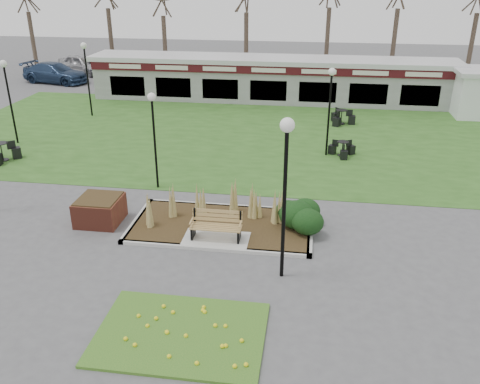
# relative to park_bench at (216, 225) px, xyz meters

# --- Properties ---
(ground) EXTENTS (100.00, 100.00, 0.00)m
(ground) POSITION_rel_park_bench_xyz_m (0.00, -0.25, -0.59)
(ground) COLOR #515154
(ground) RESTS_ON ground
(lawn) EXTENTS (34.00, 16.00, 0.02)m
(lawn) POSITION_rel_park_bench_xyz_m (0.00, 11.75, -0.58)
(lawn) COLOR #2B561B
(lawn) RESTS_ON ground
(flower_bed) EXTENTS (4.20, 3.00, 0.16)m
(flower_bed) POSITION_rel_park_bench_xyz_m (0.00, -4.85, -0.52)
(flower_bed) COLOR #25631C
(flower_bed) RESTS_ON ground
(planting_bed) EXTENTS (6.75, 3.40, 1.27)m
(planting_bed) POSITION_rel_park_bench_xyz_m (1.27, 1.10, -0.22)
(planting_bed) COLOR black
(planting_bed) RESTS_ON ground
(park_bench) EXTENTS (1.70, 0.66, 0.93)m
(park_bench) POSITION_rel_park_bench_xyz_m (0.00, 0.00, 0.00)
(park_bench) COLOR #A7814B
(park_bench) RESTS_ON ground
(brick_planter) EXTENTS (1.50, 1.50, 0.95)m
(brick_planter) POSITION_rel_park_bench_xyz_m (-4.40, 0.75, -0.11)
(brick_planter) COLOR brown
(brick_planter) RESTS_ON ground
(food_pavilion) EXTENTS (24.60, 3.40, 2.90)m
(food_pavilion) POSITION_rel_park_bench_xyz_m (0.00, 19.71, 0.89)
(food_pavilion) COLOR gray
(food_pavilion) RESTS_ON ground
(lamp_post_near_right) EXTENTS (0.40, 0.40, 4.86)m
(lamp_post_near_right) POSITION_rel_park_bench_xyz_m (2.31, -1.82, 2.95)
(lamp_post_near_right) COLOR black
(lamp_post_near_right) RESTS_ON ground
(lamp_post_mid_left) EXTENTS (0.35, 0.35, 4.27)m
(lamp_post_mid_left) POSITION_rel_park_bench_xyz_m (-12.19, 8.60, 2.52)
(lamp_post_mid_left) COLOR black
(lamp_post_mid_left) RESTS_ON ground
(lamp_post_mid_right) EXTENTS (0.33, 0.33, 3.99)m
(lamp_post_mid_right) POSITION_rel_park_bench_xyz_m (-3.26, 4.05, 2.32)
(lamp_post_mid_right) COLOR black
(lamp_post_mid_right) RESTS_ON ground
(lamp_post_far_right) EXTENTS (0.35, 0.35, 4.22)m
(lamp_post_far_right) POSITION_rel_park_bench_xyz_m (3.72, 9.07, 2.49)
(lamp_post_far_right) COLOR black
(lamp_post_far_right) RESTS_ON ground
(lamp_post_far_left) EXTENTS (0.36, 0.36, 4.39)m
(lamp_post_far_left) POSITION_rel_park_bench_xyz_m (-10.53, 14.23, 2.61)
(lamp_post_far_left) COLOR black
(lamp_post_far_left) RESTS_ON ground
(bistro_set_a) EXTENTS (1.60, 1.52, 0.86)m
(bistro_set_a) POSITION_rel_park_bench_xyz_m (-11.47, 6.08, -0.28)
(bistro_set_a) COLOR black
(bistro_set_a) RESTS_ON ground
(bistro_set_c) EXTENTS (1.39, 1.56, 0.83)m
(bistro_set_c) POSITION_rel_park_bench_xyz_m (4.63, 14.60, -0.29)
(bistro_set_c) COLOR black
(bistro_set_c) RESTS_ON ground
(bistro_set_d) EXTENTS (1.34, 1.23, 0.72)m
(bistro_set_d) POSITION_rel_park_bench_xyz_m (4.49, 9.07, -0.33)
(bistro_set_d) COLOR black
(bistro_set_d) RESTS_ON ground
(car_silver) EXTENTS (5.15, 3.70, 1.63)m
(car_silver) POSITION_rel_park_bench_xyz_m (-16.63, 26.75, 0.23)
(car_silver) COLOR #B1B0B5
(car_silver) RESTS_ON ground
(car_black) EXTENTS (4.23, 2.29, 1.32)m
(car_black) POSITION_rel_park_bench_xyz_m (-14.72, 26.75, 0.07)
(car_black) COLOR black
(car_black) RESTS_ON ground
(car_blue) EXTENTS (5.67, 3.25, 1.55)m
(car_blue) POSITION_rel_park_bench_xyz_m (-17.26, 23.04, 0.19)
(car_blue) COLOR navy
(car_blue) RESTS_ON ground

